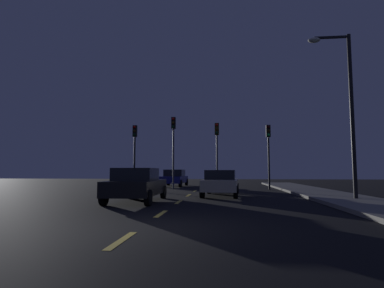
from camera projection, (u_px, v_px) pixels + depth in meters
The scene contains 15 objects.
ground_plane at pixel (181, 201), 14.14m from camera, with size 80.00×80.00×0.00m, color black.
sidewalk_curb_right at pixel (352, 201), 13.38m from camera, with size 3.00×40.00×0.15m, color gray.
lane_stripe_nearest at pixel (122, 240), 6.02m from camera, with size 0.16×1.60×0.01m, color #EACC4C.
lane_stripe_second at pixel (161, 214), 9.78m from camera, with size 0.16×1.60×0.01m, color #EACC4C.
lane_stripe_third at pixel (179, 202), 13.55m from camera, with size 0.16×1.60×0.01m, color #EACC4C.
lane_stripe_fourth at pixel (189, 195), 17.31m from camera, with size 0.16×1.60×0.01m, color #EACC4C.
lane_stripe_fifth at pixel (195, 191), 21.08m from camera, with size 0.16×1.60×0.01m, color #EACC4C.
traffic_signal_far_left at pixel (135, 144), 23.86m from camera, with size 0.32×0.38×4.90m.
traffic_signal_center_left at pixel (173, 139), 23.59m from camera, with size 0.32×0.38×5.49m.
traffic_signal_center_right at pixel (217, 143), 23.21m from camera, with size 0.32×0.38×4.98m.
traffic_signal_far_right at pixel (269, 144), 22.81m from camera, with size 0.32×0.38×4.77m.
car_stopped_ahead at pixel (221, 183), 16.97m from camera, with size 2.10×4.45×1.41m.
car_adjacent_lane at pixel (137, 184), 13.76m from camera, with size 2.08×4.53×1.49m.
car_oncoming_far at pixel (174, 178), 27.93m from camera, with size 2.14×4.39×1.50m.
street_lamp_right at pixel (345, 100), 14.09m from camera, with size 1.92×0.36×7.67m.
Camera 1 is at (2.00, -7.18, 1.34)m, focal length 28.93 mm.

